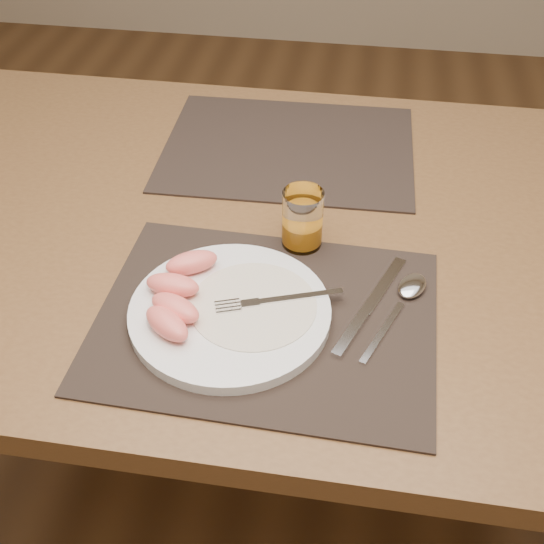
{
  "coord_description": "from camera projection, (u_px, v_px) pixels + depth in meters",
  "views": [
    {
      "loc": [
        0.12,
        -0.86,
        1.4
      ],
      "look_at": [
        0.01,
        -0.14,
        0.77
      ],
      "focal_mm": 45.0,
      "sensor_mm": 36.0,
      "label": 1
    }
  ],
  "objects": [
    {
      "name": "grapefruit_wedges",
      "position": [
        177.0,
        294.0,
        0.9
      ],
      "size": [
        0.09,
        0.19,
        0.03
      ],
      "color": "#FF7968",
      "rests_on": "plate"
    },
    {
      "name": "plate_dressing",
      "position": [
        253.0,
        305.0,
        0.91
      ],
      "size": [
        0.17,
        0.17,
        0.0
      ],
      "color": "white",
      "rests_on": "plate"
    },
    {
      "name": "table",
      "position": [
        282.0,
        262.0,
        1.13
      ],
      "size": [
        1.4,
        0.9,
        0.75
      ],
      "color": "brown",
      "rests_on": "ground"
    },
    {
      "name": "plate",
      "position": [
        230.0,
        312.0,
        0.91
      ],
      "size": [
        0.27,
        0.27,
        0.02
      ],
      "primitive_type": "cylinder",
      "color": "white",
      "rests_on": "placemat_near"
    },
    {
      "name": "fork",
      "position": [
        268.0,
        301.0,
        0.91
      ],
      "size": [
        0.17,
        0.08,
        0.0
      ],
      "color": "silver",
      "rests_on": "plate"
    },
    {
      "name": "spoon",
      "position": [
        408.0,
        292.0,
        0.94
      ],
      "size": [
        0.09,
        0.19,
        0.01
      ],
      "color": "silver",
      "rests_on": "placemat_near"
    },
    {
      "name": "juice_glass",
      "position": [
        302.0,
        221.0,
        1.01
      ],
      "size": [
        0.06,
        0.06,
        0.09
      ],
      "color": "white",
      "rests_on": "placemat_near"
    },
    {
      "name": "placemat_near",
      "position": [
        266.0,
        319.0,
        0.91
      ],
      "size": [
        0.46,
        0.36,
        0.0
      ],
      "primitive_type": "cube",
      "rotation": [
        0.0,
        0.0,
        -0.02
      ],
      "color": "black",
      "rests_on": "table"
    },
    {
      "name": "knife",
      "position": [
        365.0,
        313.0,
        0.92
      ],
      "size": [
        0.09,
        0.21,
        0.01
      ],
      "color": "silver",
      "rests_on": "placemat_near"
    },
    {
      "name": "ground",
      "position": [
        279.0,
        481.0,
        1.57
      ],
      "size": [
        5.0,
        5.0,
        0.0
      ],
      "primitive_type": "plane",
      "color": "brown",
      "rests_on": "ground"
    },
    {
      "name": "placemat_far",
      "position": [
        288.0,
        148.0,
        1.24
      ],
      "size": [
        0.46,
        0.36,
        0.0
      ],
      "primitive_type": "cube",
      "rotation": [
        0.0,
        0.0,
        0.03
      ],
      "color": "black",
      "rests_on": "table"
    }
  ]
}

